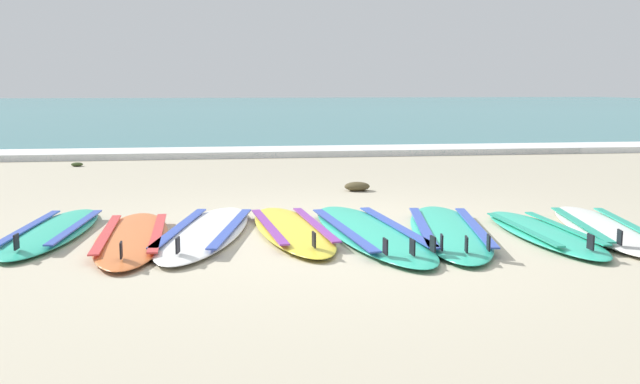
{
  "coord_description": "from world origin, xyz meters",
  "views": [
    {
      "loc": [
        -0.96,
        -5.65,
        1.22
      ],
      "look_at": [
        0.01,
        0.85,
        0.25
      ],
      "focal_mm": 40.4,
      "sensor_mm": 36.0,
      "label": 1
    }
  ],
  "objects": [
    {
      "name": "seaweed_clump_near_shoreline",
      "position": [
        -3.03,
        5.75,
        0.03
      ],
      "size": [
        0.18,
        0.14,
        0.06
      ],
      "primitive_type": "ellipsoid",
      "color": "#384723",
      "rests_on": "ground"
    },
    {
      "name": "surfboard_3",
      "position": [
        -0.32,
        0.21,
        0.04
      ],
      "size": [
        0.72,
        2.21,
        0.18
      ],
      "color": "yellow",
      "rests_on": "ground"
    },
    {
      "name": "surfboard_1",
      "position": [
        -1.6,
        0.08,
        0.04
      ],
      "size": [
        0.59,
        2.2,
        0.18
      ],
      "color": "orange",
      "rests_on": "ground"
    },
    {
      "name": "surfboard_4",
      "position": [
        0.3,
        0.01,
        0.04
      ],
      "size": [
        0.85,
        2.58,
        0.18
      ],
      "color": "#2DB793",
      "rests_on": "ground"
    },
    {
      "name": "wave_foam_strip",
      "position": [
        0.0,
        7.18,
        0.06
      ],
      "size": [
        80.0,
        1.16,
        0.11
      ],
      "primitive_type": "cube",
      "color": "white",
      "rests_on": "ground"
    },
    {
      "name": "surfboard_7",
      "position": [
        2.27,
        -0.14,
        0.04
      ],
      "size": [
        0.97,
        2.26,
        0.18
      ],
      "color": "silver",
      "rests_on": "ground"
    },
    {
      "name": "surfboard_2",
      "position": [
        -1.03,
        0.22,
        0.04
      ],
      "size": [
        1.05,
        2.42,
        0.18
      ],
      "color": "white",
      "rests_on": "ground"
    },
    {
      "name": "surfboard_5",
      "position": [
        0.95,
        -0.03,
        0.04
      ],
      "size": [
        1.04,
        2.46,
        0.18
      ],
      "color": "#2DB793",
      "rests_on": "ground"
    },
    {
      "name": "sea",
      "position": [
        0.0,
        36.6,
        0.05
      ],
      "size": [
        80.0,
        60.0,
        0.1
      ],
      "primitive_type": "cube",
      "color": "teal",
      "rests_on": "ground"
    },
    {
      "name": "surfboard_0",
      "position": [
        -2.28,
        0.42,
        0.04
      ],
      "size": [
        0.71,
        2.15,
        0.18
      ],
      "color": "#2DB793",
      "rests_on": "ground"
    },
    {
      "name": "ground_plane",
      "position": [
        0.0,
        0.0,
        0.0
      ],
      "size": [
        80.0,
        80.0,
        0.0
      ],
      "primitive_type": "plane",
      "color": "#B7AD93"
    },
    {
      "name": "seaweed_clump_mid_sand",
      "position": [
        0.71,
        2.56,
        0.05
      ],
      "size": [
        0.3,
        0.24,
        0.1
      ],
      "primitive_type": "ellipsoid",
      "color": "#4C4228",
      "rests_on": "ground"
    },
    {
      "name": "surfboard_6",
      "position": [
        1.69,
        -0.23,
        0.04
      ],
      "size": [
        0.53,
        1.99,
        0.18
      ],
      "color": "#2DB793",
      "rests_on": "ground"
    }
  ]
}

